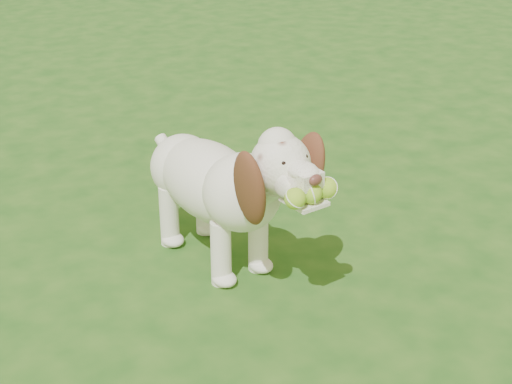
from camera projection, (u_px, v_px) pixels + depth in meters
ground at (268, 237)px, 3.79m from camera, size 80.00×80.00×0.00m
dog at (223, 182)px, 3.38m from camera, size 0.46×1.19×0.77m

